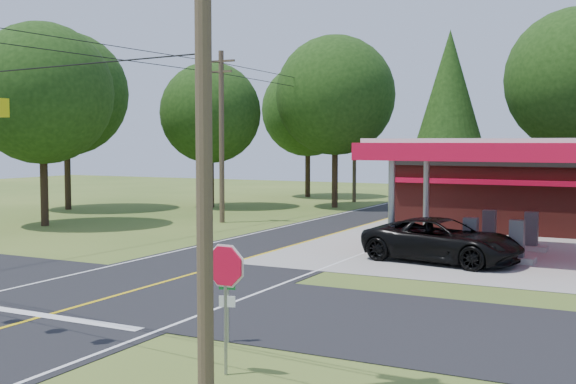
% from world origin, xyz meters
% --- Properties ---
extents(ground, '(120.00, 120.00, 0.00)m').
position_xyz_m(ground, '(0.00, 0.00, 0.00)').
color(ground, '#415F21').
rests_on(ground, ground).
extents(main_highway, '(8.00, 120.00, 0.02)m').
position_xyz_m(main_highway, '(0.00, 0.00, 0.01)').
color(main_highway, black).
rests_on(main_highway, ground).
extents(cross_road, '(70.00, 7.00, 0.02)m').
position_xyz_m(cross_road, '(0.00, 0.00, 0.01)').
color(cross_road, black).
rests_on(cross_road, ground).
extents(lane_center_yellow, '(0.15, 110.00, 0.00)m').
position_xyz_m(lane_center_yellow, '(0.00, 0.00, 0.03)').
color(lane_center_yellow, yellow).
rests_on(lane_center_yellow, main_highway).
extents(gas_canopy, '(10.60, 7.40, 4.88)m').
position_xyz_m(gas_canopy, '(9.00, 13.00, 4.27)').
color(gas_canopy, gray).
rests_on(gas_canopy, ground).
extents(convenience_store, '(16.40, 7.55, 3.80)m').
position_xyz_m(convenience_store, '(10.00, 22.98, 1.92)').
color(convenience_store, maroon).
rests_on(convenience_store, ground).
extents(utility_pole_near_right, '(1.80, 0.30, 11.50)m').
position_xyz_m(utility_pole_near_right, '(7.50, -7.00, 5.96)').
color(utility_pole_near_right, '#473828').
rests_on(utility_pole_near_right, ground).
extents(utility_pole_far_left, '(1.80, 0.30, 10.00)m').
position_xyz_m(utility_pole_far_left, '(-8.00, 18.00, 5.20)').
color(utility_pole_far_left, '#473828').
rests_on(utility_pole_far_left, ground).
extents(utility_pole_north, '(0.30, 0.30, 9.50)m').
position_xyz_m(utility_pole_north, '(-6.50, 35.00, 4.75)').
color(utility_pole_north, '#473828').
rests_on(utility_pole_north, ground).
extents(treeline_backdrop, '(70.27, 51.59, 13.30)m').
position_xyz_m(treeline_backdrop, '(0.82, 24.01, 7.49)').
color(treeline_backdrop, '#332316').
rests_on(treeline_backdrop, ground).
extents(suv_car, '(7.14, 7.14, 1.72)m').
position_xyz_m(suv_car, '(7.28, 10.00, 0.86)').
color(suv_car, black).
rests_on(suv_car, ground).
extents(octagonal_stop_sign, '(0.93, 0.09, 2.71)m').
position_xyz_m(octagonal_stop_sign, '(7.00, -5.54, 2.04)').
color(octagonal_stop_sign, gray).
rests_on(octagonal_stop_sign, ground).
extents(route_sign_post, '(0.38, 0.15, 1.92)m').
position_xyz_m(route_sign_post, '(5.80, -3.52, 1.13)').
color(route_sign_post, gray).
rests_on(route_sign_post, ground).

